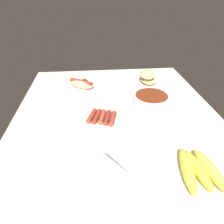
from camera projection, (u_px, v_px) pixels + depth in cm
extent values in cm
cube|color=silver|center=(118.00, 125.00, 86.05)|extent=(120.00, 90.00, 3.00)
cylinder|color=white|center=(151.00, 100.00, 96.32)|extent=(16.86, 16.86, 4.86)
cylinder|color=maroon|center=(152.00, 96.00, 95.22)|extent=(15.18, 15.18, 1.00)
cylinder|color=white|center=(102.00, 120.00, 85.70)|extent=(22.80, 22.80, 1.00)
cylinder|color=#9E3828|center=(92.00, 116.00, 85.63)|extent=(9.24, 4.82, 2.05)
cylinder|color=maroon|center=(97.00, 116.00, 85.26)|extent=(9.26, 4.64, 2.05)
cylinder|color=#AD472D|center=(102.00, 117.00, 84.88)|extent=(9.29, 4.04, 2.05)
cylinder|color=maroon|center=(107.00, 117.00, 84.50)|extent=(9.29, 4.19, 2.05)
cylinder|color=#9E3828|center=(113.00, 118.00, 84.12)|extent=(9.29, 4.28, 2.05)
ellipsoid|color=#DBB77A|center=(148.00, 80.00, 117.60)|extent=(12.93, 9.66, 3.60)
ellipsoid|color=#DBB77A|center=(147.00, 74.00, 114.95)|extent=(13.02, 9.79, 3.60)
cylinder|color=silver|center=(123.00, 171.00, 60.01)|extent=(15.75, 15.75, 5.21)
cylinder|color=beige|center=(124.00, 168.00, 59.45)|extent=(13.86, 13.86, 2.34)
cube|color=#B7B7BC|center=(119.00, 167.00, 53.73)|extent=(3.40, 9.69, 13.57)
cylinder|color=white|center=(82.00, 89.00, 110.72)|extent=(22.62, 22.62, 1.00)
ellipsoid|color=#DBB77A|center=(82.00, 84.00, 109.27)|extent=(12.36, 14.84, 4.40)
cylinder|color=maroon|center=(81.00, 82.00, 108.61)|extent=(8.94, 12.36, 2.40)
ellipsoid|color=#381E14|center=(84.00, 82.00, 113.94)|extent=(5.37, 5.63, 2.80)
ellipsoid|color=#E5D14C|center=(210.00, 169.00, 61.41)|extent=(17.33, 5.61, 3.78)
ellipsoid|color=gold|center=(198.00, 170.00, 61.45)|extent=(16.34, 4.34, 3.44)
ellipsoid|color=gold|center=(187.00, 170.00, 61.35)|extent=(18.60, 6.97, 3.56)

